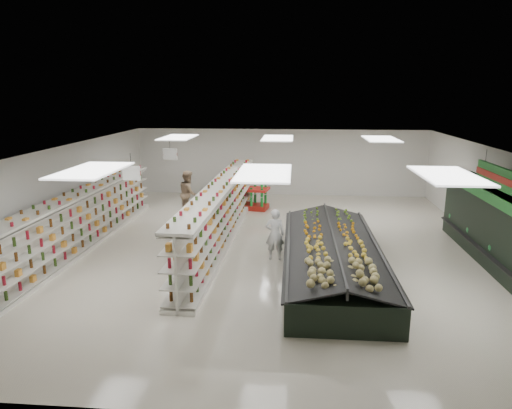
# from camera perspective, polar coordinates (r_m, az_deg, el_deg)

# --- Properties ---
(floor) EXTENTS (16.00, 16.00, 0.00)m
(floor) POSITION_cam_1_polar(r_m,az_deg,el_deg) (14.91, 2.00, -5.41)
(floor) COLOR beige
(floor) RESTS_ON ground
(ceiling) EXTENTS (14.00, 16.00, 0.02)m
(ceiling) POSITION_cam_1_polar(r_m,az_deg,el_deg) (14.18, 2.11, 6.89)
(ceiling) COLOR white
(ceiling) RESTS_ON wall_back
(wall_back) EXTENTS (14.00, 0.02, 3.20)m
(wall_back) POSITION_cam_1_polar(r_m,az_deg,el_deg) (22.32, 3.08, 5.28)
(wall_back) COLOR silver
(wall_back) RESTS_ON floor
(wall_front) EXTENTS (14.00, 0.02, 3.20)m
(wall_front) POSITION_cam_1_polar(r_m,az_deg,el_deg) (6.94, -1.33, -14.68)
(wall_front) COLOR silver
(wall_front) RESTS_ON floor
(wall_left) EXTENTS (0.02, 16.00, 3.20)m
(wall_left) POSITION_cam_1_polar(r_m,az_deg,el_deg) (16.36, -23.25, 1.01)
(wall_left) COLOR silver
(wall_left) RESTS_ON floor
(wall_right) EXTENTS (0.02, 16.00, 3.20)m
(wall_right) POSITION_cam_1_polar(r_m,az_deg,el_deg) (15.77, 28.37, 0.02)
(wall_right) COLOR silver
(wall_right) RESTS_ON floor
(produce_wall_case) EXTENTS (0.93, 8.00, 2.20)m
(produce_wall_case) POSITION_cam_1_polar(r_m,az_deg,el_deg) (14.34, 28.80, -2.76)
(produce_wall_case) COLOR black
(produce_wall_case) RESTS_ON floor
(aisle_sign_near) EXTENTS (0.52, 0.06, 0.75)m
(aisle_sign_near) POSITION_cam_1_polar(r_m,az_deg,el_deg) (13.04, -15.31, 3.81)
(aisle_sign_near) COLOR white
(aisle_sign_near) RESTS_ON ceiling
(aisle_sign_far) EXTENTS (0.52, 0.06, 0.75)m
(aisle_sign_far) POSITION_cam_1_polar(r_m,az_deg,el_deg) (16.81, -10.69, 6.21)
(aisle_sign_far) COLOR white
(aisle_sign_far) RESTS_ON ceiling
(hortifruti_banner) EXTENTS (0.12, 3.20, 0.95)m
(hortifruti_banner) POSITION_cam_1_polar(r_m,az_deg,el_deg) (13.93, 28.39, 2.82)
(hortifruti_banner) COLOR #1E7327
(hortifruti_banner) RESTS_ON ceiling
(gondola_left) EXTENTS (0.99, 10.50, 1.82)m
(gondola_left) POSITION_cam_1_polar(r_m,az_deg,el_deg) (15.81, -20.89, -2.04)
(gondola_left) COLOR white
(gondola_left) RESTS_ON floor
(gondola_center) EXTENTS (1.11, 11.25, 1.95)m
(gondola_center) POSITION_cam_1_polar(r_m,az_deg,el_deg) (15.55, -4.32, -1.18)
(gondola_center) COLOR white
(gondola_center) RESTS_ON floor
(produce_island) EXTENTS (2.69, 7.37, 1.10)m
(produce_island) POSITION_cam_1_polar(r_m,az_deg,el_deg) (13.00, 9.48, -6.20)
(produce_island) COLOR black
(produce_island) RESTS_ON floor
(soda_endcap) EXTENTS (1.43, 1.10, 1.66)m
(soda_endcap) POSITION_cam_1_polar(r_m,az_deg,el_deg) (19.58, -0.35, 1.72)
(soda_endcap) COLOR #A41B12
(soda_endcap) RESTS_ON floor
(shopper_main) EXTENTS (0.58, 0.38, 1.57)m
(shopper_main) POSITION_cam_1_polar(r_m,az_deg,el_deg) (13.67, 2.37, -3.74)
(shopper_main) COLOR silver
(shopper_main) RESTS_ON floor
(shopper_background) EXTENTS (0.77, 1.02, 1.86)m
(shopper_background) POSITION_cam_1_polar(r_m,az_deg,el_deg) (18.69, -8.43, 1.39)
(shopper_background) COLOR tan
(shopper_background) RESTS_ON floor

